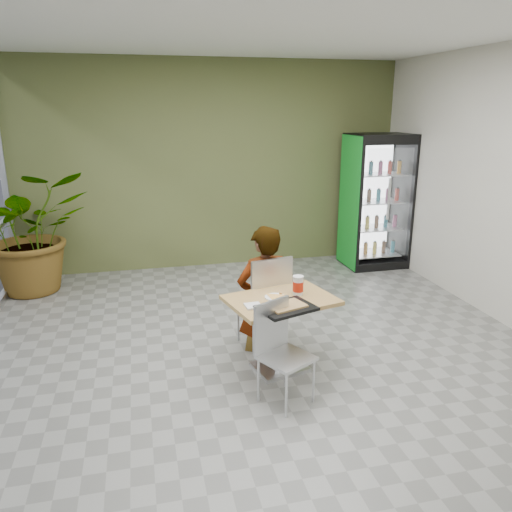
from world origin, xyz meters
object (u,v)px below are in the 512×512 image
at_px(beverage_fridge, 376,201).
at_px(potted_plant, 31,232).
at_px(seated_woman, 263,301).
at_px(chair_near, 279,344).
at_px(soda_cup, 298,286).
at_px(cafeteria_tray, 286,308).
at_px(chair_far, 267,296).
at_px(dining_table, 281,319).

height_order(beverage_fridge, potted_plant, beverage_fridge).
bearing_deg(beverage_fridge, potted_plant, 179.41).
bearing_deg(seated_woman, chair_near, 70.92).
xyz_separation_m(soda_cup, cafeteria_tray, (-0.22, -0.34, -0.08)).
xyz_separation_m(chair_near, seated_woman, (0.11, 0.99, -0.00)).
height_order(chair_far, seated_woman, seated_woman).
bearing_deg(cafeteria_tray, beverage_fridge, 52.66).
height_order(chair_far, chair_near, chair_far).
bearing_deg(potted_plant, dining_table, -47.26).
xyz_separation_m(dining_table, cafeteria_tray, (-0.03, -0.28, 0.23)).
relative_size(seated_woman, potted_plant, 0.97).
height_order(chair_near, seated_woman, seated_woman).
bearing_deg(chair_near, beverage_fridge, 24.07).
xyz_separation_m(seated_woman, beverage_fridge, (2.46, 2.43, 0.53)).
relative_size(beverage_fridge, potted_plant, 1.24).
height_order(dining_table, soda_cup, soda_cup).
bearing_deg(potted_plant, soda_cup, -44.74).
xyz_separation_m(soda_cup, beverage_fridge, (2.24, 2.88, 0.21)).
bearing_deg(seated_woman, potted_plant, -54.77).
bearing_deg(soda_cup, dining_table, -162.12).
height_order(soda_cup, beverage_fridge, beverage_fridge).
xyz_separation_m(chair_near, cafeteria_tray, (0.12, 0.20, 0.24)).
height_order(chair_near, cafeteria_tray, chair_near).
bearing_deg(chair_near, cafeteria_tray, 29.12).
bearing_deg(seated_woman, dining_table, 81.85).
xyz_separation_m(beverage_fridge, potted_plant, (-5.14, -0.00, -0.21)).
xyz_separation_m(cafeteria_tray, potted_plant, (-2.69, 3.21, 0.08)).
relative_size(chair_far, beverage_fridge, 0.49).
height_order(seated_woman, beverage_fridge, beverage_fridge).
xyz_separation_m(dining_table, seated_woman, (-0.04, 0.51, -0.02)).
distance_m(beverage_fridge, potted_plant, 5.14).
distance_m(dining_table, soda_cup, 0.36).
bearing_deg(soda_cup, seated_woman, 116.70).
height_order(chair_near, beverage_fridge, beverage_fridge).
height_order(seated_woman, cafeteria_tray, seated_woman).
distance_m(seated_woman, beverage_fridge, 3.50).
height_order(dining_table, seated_woman, seated_woman).
distance_m(chair_far, chair_near, 0.95).
xyz_separation_m(chair_far, soda_cup, (0.20, -0.40, 0.24)).
relative_size(dining_table, chair_far, 1.08).
height_order(dining_table, chair_far, chair_far).
distance_m(chair_far, cafeteria_tray, 0.75).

